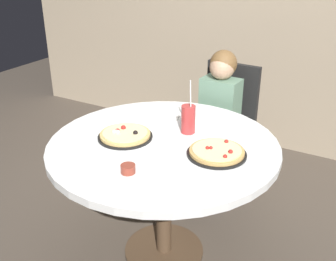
# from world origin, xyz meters

# --- Properties ---
(ground_plane) EXTENTS (8.00, 8.00, 0.00)m
(ground_plane) POSITION_xyz_m (0.00, 0.00, 0.00)
(ground_plane) COLOR #4C4238
(dining_table) EXTENTS (1.25, 1.25, 0.75)m
(dining_table) POSITION_xyz_m (0.00, 0.00, 0.66)
(dining_table) COLOR white
(dining_table) RESTS_ON ground_plane
(chair_wooden) EXTENTS (0.42, 0.42, 0.95)m
(chair_wooden) POSITION_xyz_m (0.00, 0.89, 0.53)
(chair_wooden) COLOR black
(chair_wooden) RESTS_ON ground_plane
(diner_child) EXTENTS (0.27, 0.42, 1.08)m
(diner_child) POSITION_xyz_m (-0.00, 0.71, 0.48)
(diner_child) COLOR #3F4766
(diner_child) RESTS_ON ground_plane
(pizza_veggie) EXTENTS (0.30, 0.30, 0.05)m
(pizza_veggie) POSITION_xyz_m (-0.21, -0.06, 0.77)
(pizza_veggie) COLOR black
(pizza_veggie) RESTS_ON dining_table
(pizza_cheese) EXTENTS (0.30, 0.30, 0.05)m
(pizza_cheese) POSITION_xyz_m (0.31, 0.01, 0.77)
(pizza_cheese) COLOR black
(pizza_cheese) RESTS_ON dining_table
(soda_cup) EXTENTS (0.08, 0.08, 0.31)m
(soda_cup) POSITION_xyz_m (0.06, 0.18, 0.83)
(soda_cup) COLOR #B73333
(soda_cup) RESTS_ON dining_table
(sauce_bowl) EXTENTS (0.07, 0.07, 0.04)m
(sauce_bowl) POSITION_xyz_m (0.02, -0.35, 0.77)
(sauce_bowl) COLOR brown
(sauce_bowl) RESTS_ON dining_table
(plate_small) EXTENTS (0.18, 0.18, 0.01)m
(plate_small) POSITION_xyz_m (-0.17, 0.30, 0.76)
(plate_small) COLOR white
(plate_small) RESTS_ON dining_table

